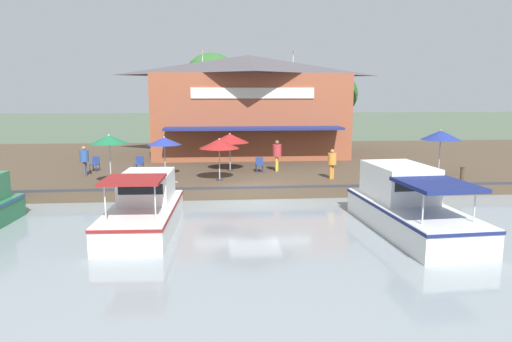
{
  "coord_description": "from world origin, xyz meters",
  "views": [
    {
      "loc": [
        21.29,
        -1.73,
        5.04
      ],
      "look_at": [
        -1.0,
        0.14,
        1.3
      ],
      "focal_mm": 32.0,
      "sensor_mm": 36.0,
      "label": 1
    }
  ],
  "objects_px": {
    "patio_umbrella_mid_patio_right": "(109,140)",
    "patio_umbrella_by_entrance": "(219,144)",
    "cafe_chair_mid_patio": "(260,164)",
    "motorboat_fourth_along": "(402,204)",
    "patio_umbrella_mid_patio_left": "(230,138)",
    "person_near_entrance": "(84,157)",
    "patio_umbrella_back_row": "(441,135)",
    "cafe_chair_under_first_umbrella": "(95,163)",
    "cafe_chair_beside_entrance": "(139,163)",
    "tree_upstream_bank": "(210,84)",
    "patio_umbrella_far_corner": "(164,141)",
    "mooring_post": "(462,175)",
    "waterfront_restaurant": "(248,104)",
    "person_at_quay_edge": "(277,152)",
    "tree_behind_restaurant": "(335,95)",
    "person_mid_patio": "(332,161)",
    "motorboat_outer_channel": "(146,207)"
  },
  "relations": [
    {
      "from": "patio_umbrella_far_corner",
      "to": "cafe_chair_mid_patio",
      "type": "height_order",
      "value": "patio_umbrella_far_corner"
    },
    {
      "from": "tree_behind_restaurant",
      "to": "patio_umbrella_far_corner",
      "type": "bearing_deg",
      "value": -45.13
    },
    {
      "from": "cafe_chair_mid_patio",
      "to": "tree_behind_restaurant",
      "type": "xyz_separation_m",
      "value": [
        -11.65,
        7.36,
        3.93
      ]
    },
    {
      "from": "cafe_chair_under_first_umbrella",
      "to": "cafe_chair_beside_entrance",
      "type": "relative_size",
      "value": 1.0
    },
    {
      "from": "waterfront_restaurant",
      "to": "patio_umbrella_far_corner",
      "type": "xyz_separation_m",
      "value": [
        9.65,
        -5.27,
        -1.8
      ]
    },
    {
      "from": "person_near_entrance",
      "to": "tree_behind_restaurant",
      "type": "distance_m",
      "value": 21.32
    },
    {
      "from": "patio_umbrella_mid_patio_left",
      "to": "cafe_chair_under_first_umbrella",
      "type": "relative_size",
      "value": 2.63
    },
    {
      "from": "person_mid_patio",
      "to": "tree_behind_restaurant",
      "type": "height_order",
      "value": "tree_behind_restaurant"
    },
    {
      "from": "waterfront_restaurant",
      "to": "cafe_chair_beside_entrance",
      "type": "distance_m",
      "value": 10.9
    },
    {
      "from": "cafe_chair_under_first_umbrella",
      "to": "tree_behind_restaurant",
      "type": "xyz_separation_m",
      "value": [
        -10.53,
        17.02,
        3.93
      ]
    },
    {
      "from": "motorboat_fourth_along",
      "to": "motorboat_outer_channel",
      "type": "bearing_deg",
      "value": -94.88
    },
    {
      "from": "patio_umbrella_mid_patio_right",
      "to": "patio_umbrella_back_row",
      "type": "height_order",
      "value": "patio_umbrella_mid_patio_right"
    },
    {
      "from": "waterfront_restaurant",
      "to": "person_mid_patio",
      "type": "xyz_separation_m",
      "value": [
        11.21,
        3.71,
        -2.75
      ]
    },
    {
      "from": "patio_umbrella_mid_patio_left",
      "to": "motorboat_fourth_along",
      "type": "distance_m",
      "value": 12.16
    },
    {
      "from": "cafe_chair_beside_entrance",
      "to": "person_at_quay_edge",
      "type": "bearing_deg",
      "value": 84.34
    },
    {
      "from": "patio_umbrella_mid_patio_right",
      "to": "tree_upstream_bank",
      "type": "xyz_separation_m",
      "value": [
        -14.78,
        4.73,
        3.03
      ]
    },
    {
      "from": "patio_umbrella_mid_patio_left",
      "to": "cafe_chair_under_first_umbrella",
      "type": "bearing_deg",
      "value": -94.04
    },
    {
      "from": "motorboat_outer_channel",
      "to": "person_at_quay_edge",
      "type": "bearing_deg",
      "value": 145.67
    },
    {
      "from": "patio_umbrella_by_entrance",
      "to": "patio_umbrella_mid_patio_left",
      "type": "height_order",
      "value": "patio_umbrella_mid_patio_left"
    },
    {
      "from": "person_at_quay_edge",
      "to": "mooring_post",
      "type": "distance_m",
      "value": 9.98
    },
    {
      "from": "cafe_chair_mid_patio",
      "to": "cafe_chair_under_first_umbrella",
      "type": "xyz_separation_m",
      "value": [
        -1.13,
        -9.66,
        0.0
      ]
    },
    {
      "from": "mooring_post",
      "to": "cafe_chair_mid_patio",
      "type": "bearing_deg",
      "value": -114.62
    },
    {
      "from": "patio_umbrella_by_entrance",
      "to": "patio_umbrella_back_row",
      "type": "distance_m",
      "value": 12.64
    },
    {
      "from": "patio_umbrella_mid_patio_left",
      "to": "tree_upstream_bank",
      "type": "distance_m",
      "value": 11.5
    },
    {
      "from": "mooring_post",
      "to": "tree_upstream_bank",
      "type": "distance_m",
      "value": 21.07
    },
    {
      "from": "tree_upstream_bank",
      "to": "person_at_quay_edge",
      "type": "bearing_deg",
      "value": 19.66
    },
    {
      "from": "person_mid_patio",
      "to": "patio_umbrella_far_corner",
      "type": "bearing_deg",
      "value": -99.88
    },
    {
      "from": "cafe_chair_mid_patio",
      "to": "cafe_chair_beside_entrance",
      "type": "distance_m",
      "value": 7.13
    },
    {
      "from": "patio_umbrella_by_entrance",
      "to": "tree_upstream_bank",
      "type": "xyz_separation_m",
      "value": [
        -13.97,
        -0.67,
        3.37
      ]
    },
    {
      "from": "cafe_chair_mid_patio",
      "to": "motorboat_fourth_along",
      "type": "distance_m",
      "value": 10.75
    },
    {
      "from": "patio_umbrella_mid_patio_right",
      "to": "cafe_chair_mid_patio",
      "type": "distance_m",
      "value": 8.61
    },
    {
      "from": "cafe_chair_under_first_umbrella",
      "to": "cafe_chair_beside_entrance",
      "type": "xyz_separation_m",
      "value": [
        0.16,
        2.59,
        0.0
      ]
    },
    {
      "from": "patio_umbrella_mid_patio_right",
      "to": "person_at_quay_edge",
      "type": "height_order",
      "value": "patio_umbrella_mid_patio_right"
    },
    {
      "from": "patio_umbrella_mid_patio_left",
      "to": "patio_umbrella_back_row",
      "type": "relative_size",
      "value": 0.89
    },
    {
      "from": "patio_umbrella_far_corner",
      "to": "tree_upstream_bank",
      "type": "distance_m",
      "value": 13.12
    },
    {
      "from": "cafe_chair_under_first_umbrella",
      "to": "cafe_chair_beside_entrance",
      "type": "bearing_deg",
      "value": 86.5
    },
    {
      "from": "person_mid_patio",
      "to": "person_near_entrance",
      "type": "distance_m",
      "value": 13.53
    },
    {
      "from": "patio_umbrella_mid_patio_right",
      "to": "cafe_chair_mid_patio",
      "type": "relative_size",
      "value": 2.97
    },
    {
      "from": "cafe_chair_mid_patio",
      "to": "tree_upstream_bank",
      "type": "relative_size",
      "value": 0.11
    },
    {
      "from": "cafe_chair_mid_patio",
      "to": "mooring_post",
      "type": "distance_m",
      "value": 10.81
    },
    {
      "from": "patio_umbrella_mid_patio_left",
      "to": "person_near_entrance",
      "type": "distance_m",
      "value": 8.18
    },
    {
      "from": "motorboat_fourth_along",
      "to": "mooring_post",
      "type": "relative_size",
      "value": 9.12
    },
    {
      "from": "cafe_chair_beside_entrance",
      "to": "person_near_entrance",
      "type": "distance_m",
      "value": 3.16
    },
    {
      "from": "person_mid_patio",
      "to": "motorboat_fourth_along",
      "type": "height_order",
      "value": "motorboat_fourth_along"
    },
    {
      "from": "patio_umbrella_by_entrance",
      "to": "patio_umbrella_back_row",
      "type": "xyz_separation_m",
      "value": [
        -1.23,
        12.58,
        0.25
      ]
    },
    {
      "from": "patio_umbrella_back_row",
      "to": "person_mid_patio",
      "type": "xyz_separation_m",
      "value": [
        1.3,
        -6.59,
        -1.19
      ]
    },
    {
      "from": "patio_umbrella_mid_patio_right",
      "to": "patio_umbrella_by_entrance",
      "type": "height_order",
      "value": "patio_umbrella_mid_patio_right"
    },
    {
      "from": "motorboat_outer_channel",
      "to": "mooring_post",
      "type": "distance_m",
      "value": 15.63
    },
    {
      "from": "motorboat_fourth_along",
      "to": "tree_upstream_bank",
      "type": "bearing_deg",
      "value": -160.38
    },
    {
      "from": "waterfront_restaurant",
      "to": "cafe_chair_under_first_umbrella",
      "type": "bearing_deg",
      "value": -51.84
    }
  ]
}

